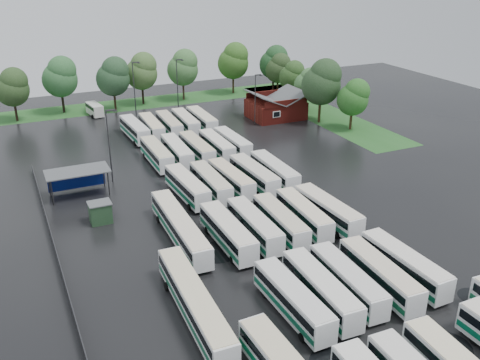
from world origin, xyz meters
name	(u,v)px	position (x,y,z in m)	size (l,w,h in m)	color
ground	(269,241)	(0.00, 0.00, 0.00)	(160.00, 160.00, 0.00)	black
brick_building	(276,109)	(24.00, 42.77, 1.87)	(10.07, 8.60, 5.39)	maroon
wash_shed	(77,174)	(-17.20, 22.02, 2.99)	(8.20, 4.20, 3.58)	#2D2D30
utility_hut	(100,212)	(-16.20, 12.60, 1.32)	(2.70, 2.20, 2.62)	#1D3B20
grass_strip_north	(137,104)	(2.00, 64.80, 0.01)	(80.00, 10.00, 0.01)	#235820
grass_strip_east	(318,112)	(34.00, 42.80, 0.01)	(10.00, 50.00, 0.01)	#235820
west_fence	(54,246)	(-22.20, 8.00, 0.60)	(0.10, 50.00, 1.20)	#2D2D30
bus_r1c0	(293,300)	(-4.33, -12.73, 1.65)	(2.42, 10.78, 2.99)	white
bus_r1c1	(321,289)	(-1.20, -12.44, 1.68)	(2.73, 11.04, 3.05)	white
bus_r1c2	(347,280)	(1.89, -12.19, 1.62)	(2.70, 10.64, 2.94)	white
bus_r1c3	(380,274)	(5.26, -12.73, 1.66)	(2.82, 10.94, 3.02)	white
bus_r1c4	(404,264)	(8.58, -12.32, 1.67)	(2.57, 10.95, 3.03)	white
bus_r2c0	(228,232)	(-4.59, 1.01, 1.71)	(2.43, 11.16, 3.10)	white
bus_r2c1	(254,225)	(-1.21, 1.28, 1.65)	(2.48, 10.82, 3.00)	white
bus_r2c2	(280,221)	(1.97, 0.98, 1.64)	(2.71, 10.77, 2.97)	white
bus_r2c3	(303,214)	(5.33, 1.40, 1.62)	(2.76, 10.66, 2.94)	white
bus_r2c4	(327,210)	(8.36, 0.93, 1.70)	(2.85, 11.20, 3.09)	white
bus_r3c0	(187,186)	(-4.41, 14.75, 1.66)	(2.75, 10.96, 3.03)	white
bus_r3c1	(211,183)	(-1.13, 14.63, 1.64)	(2.47, 10.77, 2.99)	white
bus_r3c2	(231,179)	(1.90, 14.77, 1.62)	(2.67, 10.65, 2.94)	white
bus_r3c3	(254,175)	(5.28, 14.53, 1.69)	(2.65, 11.11, 3.08)	white
bus_r3c4	(274,171)	(8.49, 14.55, 1.70)	(2.52, 11.12, 3.09)	white
bus_r4c0	(157,154)	(-4.48, 28.27, 1.67)	(2.42, 10.93, 3.04)	white
bus_r4c1	(177,151)	(-1.30, 28.13, 1.68)	(2.79, 11.03, 3.05)	white
bus_r4c2	(197,148)	(1.96, 28.12, 1.66)	(2.33, 10.87, 3.02)	white
bus_r4c3	(217,146)	(5.36, 28.13, 1.63)	(2.39, 10.64, 2.95)	white
bus_r4c4	(232,143)	(8.27, 28.50, 1.61)	(2.39, 10.54, 2.92)	white
bus_r5c0	(135,129)	(-4.37, 41.81, 1.67)	(2.73, 11.01, 3.04)	white
bus_r5c1	(152,127)	(-1.25, 42.10, 1.63)	(2.67, 10.75, 2.97)	white
bus_r5c2	(169,124)	(2.02, 42.26, 1.63)	(2.65, 10.69, 2.96)	white
bus_r5c3	(186,122)	(5.15, 42.28, 1.65)	(2.77, 10.90, 3.01)	white
bus_r5c4	(202,120)	(8.27, 42.24, 1.68)	(2.57, 11.02, 3.05)	white
artic_bus_west_b	(180,227)	(-8.96, 4.42, 1.64)	(2.67, 16.04, 2.97)	white
artic_bus_west_c	(195,303)	(-12.37, -9.45, 1.64)	(2.83, 16.04, 2.96)	white
minibus	(95,109)	(-7.93, 59.41, 1.31)	(2.71, 5.63, 2.36)	silver
tree_north_0	(13,87)	(-22.18, 61.73, 6.70)	(6.29, 6.29, 10.42)	black
tree_north_1	(61,76)	(-13.07, 64.13, 7.38)	(6.93, 6.93, 11.48)	black
tree_north_2	(114,76)	(-3.24, 61.03, 7.15)	(6.71, 6.71, 11.12)	#302013
tree_north_3	(142,71)	(3.37, 63.81, 7.14)	(6.71, 6.71, 11.11)	black
tree_north_4	(183,67)	(12.50, 63.74, 7.15)	(6.71, 6.71, 11.12)	#39251A
tree_north_5	(234,61)	(24.88, 64.56, 7.48)	(7.02, 7.02, 11.62)	#382515
tree_north_6	(274,62)	(33.85, 61.87, 6.94)	(6.51, 6.51, 10.79)	black
tree_east_0	(354,97)	(33.16, 30.33, 6.06)	(5.69, 5.69, 9.42)	#3C2917
tree_east_1	(323,82)	(30.34, 36.52, 7.85)	(7.37, 7.37, 12.20)	#362313
tree_east_2	(308,83)	(32.35, 44.66, 5.71)	(5.36, 5.36, 8.88)	black
tree_east_3	(293,75)	(33.12, 52.27, 5.78)	(5.43, 5.43, 8.99)	#372114
tree_east_4	(279,68)	(33.54, 59.14, 6.07)	(5.70, 5.70, 9.44)	black
lamp_post_ne	(256,96)	(18.35, 40.29, 5.54)	(1.47, 0.29, 9.54)	#2D2D30
lamp_post_nw	(110,141)	(-12.05, 24.45, 6.09)	(1.61, 0.31, 10.49)	#2D2D30
lamp_post_back_w	(135,85)	(-0.44, 55.60, 6.21)	(1.65, 0.32, 10.69)	#2D2D30
lamp_post_back_e	(178,81)	(8.61, 56.23, 6.03)	(1.60, 0.31, 10.38)	#2D2D30
puddle_1	(448,347)	(5.28, -21.83, 0.00)	(3.99, 3.99, 0.01)	black
puddle_2	(218,252)	(-6.14, 0.22, 0.00)	(4.72, 4.72, 0.01)	black
puddle_3	(324,225)	(7.82, 0.66, 0.00)	(5.08, 5.08, 0.01)	black
puddle_4	(473,296)	(12.67, -17.49, 0.00)	(2.81, 2.81, 0.01)	black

